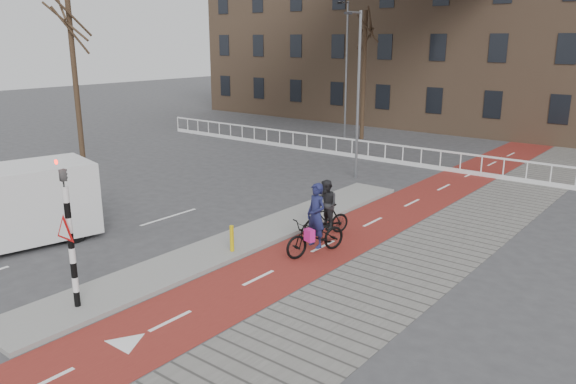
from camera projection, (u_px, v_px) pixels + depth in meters
The scene contains 14 objects.
ground at pixel (162, 288), 14.29m from camera, with size 120.00×120.00×0.00m, color #38383A.
bike_lane at pixel (400, 209), 20.95m from camera, with size 2.50×60.00×0.01m, color maroon.
sidewalk at pixel (473, 224), 19.27m from camera, with size 3.00×60.00×0.01m, color slate.
curb_island at pixel (248, 238), 17.72m from camera, with size 1.80×16.00×0.12m, color gray.
traffic_signal at pixel (69, 230), 12.59m from camera, with size 0.80×0.80×3.68m.
bollard at pixel (232, 238), 16.38m from camera, with size 0.12×0.12×0.78m, color gold.
cyclist_near at pixel (316, 231), 16.36m from camera, with size 1.28×2.21×2.15m.
cyclist_far at pixel (326, 213), 17.95m from camera, with size 1.09×1.73×1.82m.
railing at pixel (352, 151), 30.06m from camera, with size 28.00×0.10×0.99m.
townhouse_row at pixel (498, 13), 38.22m from camera, with size 46.00×10.00×15.90m.
tree_left at pixel (76, 86), 25.20m from camera, with size 0.24×0.24×8.22m, color #2E2114.
tree_mid at pixel (364, 76), 34.53m from camera, with size 0.26×0.26×7.79m, color #2E2114.
streetlight_near at pixel (358, 97), 24.74m from camera, with size 0.12×0.12×7.31m, color slate.
streetlight_left at pixel (346, 72), 34.44m from camera, with size 0.12×0.12×8.31m, color slate.
Camera 1 is at (10.66, -8.30, 6.15)m, focal length 35.00 mm.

